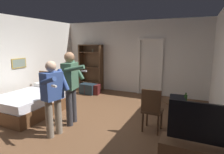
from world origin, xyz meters
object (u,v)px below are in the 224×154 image
(side_table, at_px, (178,111))
(bottle_on_table, at_px, (186,99))
(laptop, at_px, (177,100))
(person_striped_shirt, at_px, (71,83))
(person_blue_shirt, at_px, (53,94))
(suitcase_dark, at_px, (93,89))
(bookshelf, at_px, (91,65))
(suitcase_small, at_px, (88,89))
(wooden_chair, at_px, (152,109))
(bed, at_px, (36,101))

(side_table, relative_size, bottle_on_table, 2.98)
(laptop, distance_m, person_striped_shirt, 2.46)
(person_blue_shirt, height_order, suitcase_dark, person_blue_shirt)
(side_table, height_order, suitcase_dark, side_table)
(bottle_on_table, relative_size, suitcase_dark, 0.43)
(bookshelf, relative_size, suitcase_small, 3.01)
(laptop, distance_m, wooden_chair, 0.58)
(bookshelf, bearing_deg, wooden_chair, -41.33)
(wooden_chair, distance_m, person_striped_shirt, 1.96)
(side_table, distance_m, bottle_on_table, 0.37)
(wooden_chair, xyz_separation_m, person_striped_shirt, (-1.87, -0.38, 0.48))
(bottle_on_table, xyz_separation_m, suitcase_dark, (-3.43, 1.96, -0.61))
(wooden_chair, height_order, suitcase_dark, wooden_chair)
(bottle_on_table, distance_m, suitcase_dark, 4.00)
(bottle_on_table, bearing_deg, side_table, 150.26)
(wooden_chair, height_order, suitcase_small, wooden_chair)
(side_table, distance_m, wooden_chair, 0.59)
(bookshelf, height_order, person_striped_shirt, bookshelf)
(laptop, bearing_deg, suitcase_dark, 149.47)
(wooden_chair, bearing_deg, laptop, 23.40)
(bed, xyz_separation_m, laptop, (3.83, 0.36, 0.45))
(bottle_on_table, distance_m, suitcase_small, 4.12)
(laptop, bearing_deg, side_table, 59.07)
(bed, distance_m, bookshelf, 3.06)
(laptop, bearing_deg, bookshelf, 144.90)
(bed, distance_m, laptop, 3.87)
(laptop, bearing_deg, wooden_chair, -156.60)
(side_table, bearing_deg, suitcase_dark, 150.23)
(bookshelf, xyz_separation_m, person_striped_shirt, (1.35, -3.21, 0.00))
(bed, xyz_separation_m, bookshelf, (0.11, 2.97, 0.72))
(side_table, xyz_separation_m, person_striped_shirt, (-2.39, -0.64, 0.55))
(bed, bearing_deg, wooden_chair, 2.40)
(bed, relative_size, side_table, 2.93)
(person_blue_shirt, bearing_deg, bed, 149.25)
(bookshelf, distance_m, laptop, 4.56)
(bookshelf, height_order, person_blue_shirt, bookshelf)
(side_table, distance_m, person_blue_shirt, 2.73)
(bookshelf, xyz_separation_m, bottle_on_table, (3.89, -2.65, -0.22))
(side_table, distance_m, person_striped_shirt, 2.54)
(side_table, bearing_deg, bookshelf, 145.53)
(side_table, bearing_deg, person_blue_shirt, -151.59)
(bookshelf, distance_m, person_striped_shirt, 3.48)
(person_blue_shirt, bearing_deg, bottle_on_table, 25.59)
(suitcase_small, bearing_deg, suitcase_dark, 21.78)
(bookshelf, distance_m, person_blue_shirt, 4.09)
(bookshelf, relative_size, laptop, 5.32)
(bookshelf, distance_m, bottle_on_table, 4.71)
(bookshelf, height_order, side_table, bookshelf)
(laptop, bearing_deg, bottle_on_table, -12.59)
(bed, height_order, side_table, bed)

